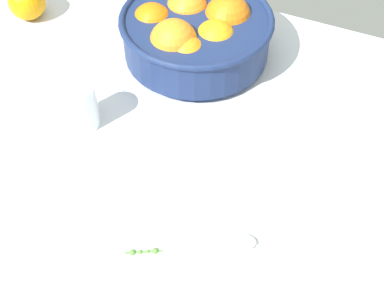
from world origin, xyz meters
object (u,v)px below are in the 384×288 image
Objects in this scene: loose_orange_3 at (27,1)px; juice_glass at (81,108)px; fruit_bowl at (195,34)px; spoon at (277,250)px.

juice_glass is at bearing -39.33° from loose_orange_3.
juice_glass is (-10.06, -23.37, -1.99)cm from fruit_bowl.
fruit_bowl reaches higher than spoon.
loose_orange_3 is 70.68cm from spoon.
juice_glass is at bearing -113.29° from fruit_bowl.
spoon is (63.26, -31.33, -3.35)cm from loose_orange_3.
fruit_bowl is 25.51cm from juice_glass.
loose_orange_3 is at bearing -176.60° from fruit_bowl.
juice_glass is at bearing 164.87° from spoon.
fruit_bowl is at bearing 129.20° from spoon.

